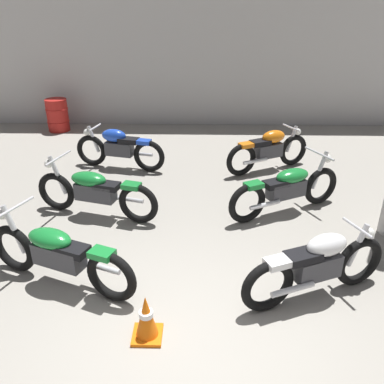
{
  "coord_description": "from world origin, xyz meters",
  "views": [
    {
      "loc": [
        0.13,
        -3.05,
        3.31
      ],
      "look_at": [
        0.0,
        2.6,
        0.55
      ],
      "focal_mm": 37.9,
      "sensor_mm": 36.0,
      "label": 1
    }
  ],
  "objects_px": {
    "motorcycle_right_row_2": "(269,149)",
    "motorcycle_right_row_1": "(287,188)",
    "motorcycle_left_row_0": "(58,254)",
    "traffic_cone": "(146,318)",
    "motorcycle_left_row_1": "(95,191)",
    "oil_drum": "(58,115)",
    "motorcycle_right_row_0": "(317,265)",
    "motorcycle_left_row_2": "(119,148)"
  },
  "relations": [
    {
      "from": "motorcycle_left_row_1",
      "to": "motorcycle_left_row_2",
      "type": "height_order",
      "value": "motorcycle_left_row_1"
    },
    {
      "from": "motorcycle_left_row_0",
      "to": "motorcycle_right_row_2",
      "type": "distance_m",
      "value": 4.92
    },
    {
      "from": "motorcycle_left_row_0",
      "to": "oil_drum",
      "type": "height_order",
      "value": "motorcycle_left_row_0"
    },
    {
      "from": "motorcycle_right_row_1",
      "to": "motorcycle_left_row_0",
      "type": "bearing_deg",
      "value": -148.29
    },
    {
      "from": "motorcycle_left_row_2",
      "to": "traffic_cone",
      "type": "bearing_deg",
      "value": -76.26
    },
    {
      "from": "motorcycle_right_row_1",
      "to": "motorcycle_right_row_2",
      "type": "relative_size",
      "value": 1.1
    },
    {
      "from": "oil_drum",
      "to": "traffic_cone",
      "type": "bearing_deg",
      "value": -65.79
    },
    {
      "from": "motorcycle_left_row_0",
      "to": "motorcycle_right_row_0",
      "type": "xyz_separation_m",
      "value": [
        3.13,
        -0.16,
        0.01
      ]
    },
    {
      "from": "motorcycle_left_row_0",
      "to": "oil_drum",
      "type": "xyz_separation_m",
      "value": [
        -2.09,
        6.42,
        -0.03
      ]
    },
    {
      "from": "motorcycle_left_row_2",
      "to": "motorcycle_right_row_1",
      "type": "relative_size",
      "value": 0.98
    },
    {
      "from": "motorcycle_right_row_2",
      "to": "traffic_cone",
      "type": "height_order",
      "value": "motorcycle_right_row_2"
    },
    {
      "from": "motorcycle_right_row_1",
      "to": "traffic_cone",
      "type": "xyz_separation_m",
      "value": [
        -1.98,
        -2.82,
        -0.19
      ]
    },
    {
      "from": "motorcycle_left_row_2",
      "to": "motorcycle_right_row_2",
      "type": "height_order",
      "value": "same"
    },
    {
      "from": "motorcycle_left_row_1",
      "to": "traffic_cone",
      "type": "height_order",
      "value": "motorcycle_left_row_1"
    },
    {
      "from": "motorcycle_left_row_0",
      "to": "motorcycle_right_row_1",
      "type": "distance_m",
      "value": 3.72
    },
    {
      "from": "motorcycle_left_row_1",
      "to": "motorcycle_right_row_0",
      "type": "distance_m",
      "value": 3.65
    },
    {
      "from": "motorcycle_left_row_2",
      "to": "oil_drum",
      "type": "distance_m",
      "value": 3.36
    },
    {
      "from": "motorcycle_left_row_0",
      "to": "motorcycle_right_row_1",
      "type": "xyz_separation_m",
      "value": [
        3.17,
        1.96,
        0.0
      ]
    },
    {
      "from": "motorcycle_left_row_0",
      "to": "motorcycle_right_row_2",
      "type": "bearing_deg",
      "value": 50.34
    },
    {
      "from": "motorcycle_left_row_0",
      "to": "motorcycle_right_row_0",
      "type": "bearing_deg",
      "value": -2.96
    },
    {
      "from": "motorcycle_right_row_2",
      "to": "oil_drum",
      "type": "relative_size",
      "value": 2.12
    },
    {
      "from": "motorcycle_right_row_0",
      "to": "traffic_cone",
      "type": "bearing_deg",
      "value": -160.07
    },
    {
      "from": "motorcycle_right_row_2",
      "to": "motorcycle_right_row_1",
      "type": "bearing_deg",
      "value": -89.22
    },
    {
      "from": "motorcycle_right_row_0",
      "to": "traffic_cone",
      "type": "distance_m",
      "value": 2.07
    },
    {
      "from": "traffic_cone",
      "to": "motorcycle_right_row_2",
      "type": "bearing_deg",
      "value": 67.22
    },
    {
      "from": "motorcycle_left_row_1",
      "to": "oil_drum",
      "type": "relative_size",
      "value": 2.49
    },
    {
      "from": "motorcycle_left_row_1",
      "to": "motorcycle_right_row_0",
      "type": "bearing_deg",
      "value": -31.96
    },
    {
      "from": "motorcycle_left_row_0",
      "to": "motorcycle_left_row_2",
      "type": "xyz_separation_m",
      "value": [
        0.04,
        3.82,
        0.01
      ]
    },
    {
      "from": "motorcycle_left_row_1",
      "to": "oil_drum",
      "type": "height_order",
      "value": "motorcycle_left_row_1"
    },
    {
      "from": "motorcycle_left_row_0",
      "to": "traffic_cone",
      "type": "xyz_separation_m",
      "value": [
        1.19,
        -0.87,
        -0.19
      ]
    },
    {
      "from": "motorcycle_right_row_0",
      "to": "motorcycle_right_row_2",
      "type": "height_order",
      "value": "same"
    },
    {
      "from": "motorcycle_left_row_2",
      "to": "motorcycle_right_row_0",
      "type": "height_order",
      "value": "same"
    },
    {
      "from": "motorcycle_left_row_1",
      "to": "motorcycle_right_row_0",
      "type": "height_order",
      "value": "motorcycle_left_row_1"
    },
    {
      "from": "motorcycle_left_row_0",
      "to": "motorcycle_left_row_1",
      "type": "bearing_deg",
      "value": 89.1
    },
    {
      "from": "motorcycle_left_row_1",
      "to": "motorcycle_right_row_0",
      "type": "xyz_separation_m",
      "value": [
        3.1,
        -1.93,
        0.01
      ]
    },
    {
      "from": "motorcycle_right_row_1",
      "to": "motorcycle_right_row_2",
      "type": "xyz_separation_m",
      "value": [
        -0.02,
        1.83,
        0.01
      ]
    },
    {
      "from": "motorcycle_right_row_0",
      "to": "oil_drum",
      "type": "relative_size",
      "value": 2.19
    },
    {
      "from": "traffic_cone",
      "to": "motorcycle_left_row_2",
      "type": "bearing_deg",
      "value": 103.74
    },
    {
      "from": "motorcycle_right_row_0",
      "to": "traffic_cone",
      "type": "relative_size",
      "value": 3.45
    },
    {
      "from": "motorcycle_right_row_0",
      "to": "motorcycle_right_row_1",
      "type": "height_order",
      "value": "motorcycle_right_row_1"
    },
    {
      "from": "motorcycle_right_row_0",
      "to": "oil_drum",
      "type": "xyz_separation_m",
      "value": [
        -5.21,
        6.58,
        -0.03
      ]
    },
    {
      "from": "oil_drum",
      "to": "motorcycle_left_row_0",
      "type": "bearing_deg",
      "value": -71.98
    }
  ]
}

